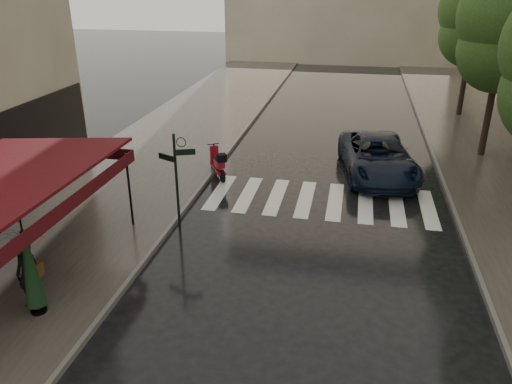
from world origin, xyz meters
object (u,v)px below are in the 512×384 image
(scooter, at_px, (218,164))
(parked_car, at_px, (378,157))
(parasol_back, at_px, (29,264))
(pedestrian_with_umbrella, at_px, (22,245))

(scooter, distance_m, parked_car, 6.28)
(parked_car, relative_size, parasol_back, 2.28)
(parasol_back, bearing_deg, parked_car, 53.64)
(pedestrian_with_umbrella, relative_size, parked_car, 0.45)
(pedestrian_with_umbrella, relative_size, parasol_back, 1.02)
(parked_car, xyz_separation_m, parasol_back, (-7.90, -10.73, 0.66))
(pedestrian_with_umbrella, bearing_deg, parked_car, 51.63)
(scooter, height_order, parasol_back, parasol_back)
(pedestrian_with_umbrella, distance_m, parasol_back, 0.46)
(pedestrian_with_umbrella, distance_m, parked_car, 13.34)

